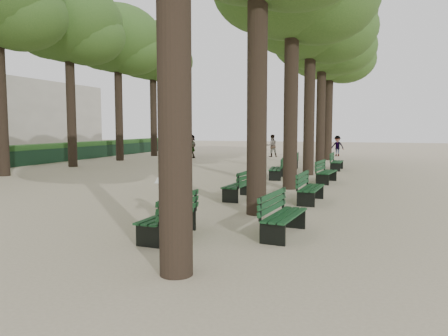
% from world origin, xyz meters
% --- Properties ---
extents(ground, '(120.00, 120.00, 0.00)m').
position_xyz_m(ground, '(0.00, 0.00, 0.00)').
color(ground, '#BCAC8E').
rests_on(ground, ground).
extents(tree_central_3, '(6.00, 6.00, 9.95)m').
position_xyz_m(tree_central_3, '(1.50, 13.00, 7.65)').
color(tree_central_3, '#33261C').
rests_on(tree_central_3, ground).
extents(tree_central_4, '(6.00, 6.00, 9.95)m').
position_xyz_m(tree_central_4, '(1.50, 18.00, 7.65)').
color(tree_central_4, '#33261C').
rests_on(tree_central_4, ground).
extents(tree_central_5, '(6.00, 6.00, 9.95)m').
position_xyz_m(tree_central_5, '(1.50, 23.00, 7.65)').
color(tree_central_5, '#33261C').
rests_on(tree_central_5, ground).
extents(tree_far_3, '(6.00, 6.00, 10.45)m').
position_xyz_m(tree_far_3, '(-12.00, 13.00, 8.14)').
color(tree_far_3, '#33261C').
rests_on(tree_far_3, ground).
extents(tree_far_4, '(6.00, 6.00, 10.45)m').
position_xyz_m(tree_far_4, '(-12.00, 18.00, 8.14)').
color(tree_far_4, '#33261C').
rests_on(tree_far_4, ground).
extents(tree_far_5, '(6.00, 6.00, 10.45)m').
position_xyz_m(tree_far_5, '(-12.00, 23.00, 8.14)').
color(tree_far_5, '#33261C').
rests_on(tree_far_5, ground).
extents(bench_left_0, '(0.67, 1.83, 0.92)m').
position_xyz_m(bench_left_0, '(0.37, 0.03, 0.27)').
color(bench_left_0, black).
rests_on(bench_left_0, ground).
extents(bench_left_1, '(0.69, 1.84, 0.92)m').
position_xyz_m(bench_left_1, '(0.37, 5.21, 0.27)').
color(bench_left_1, black).
rests_on(bench_left_1, ground).
extents(bench_left_2, '(0.80, 1.86, 0.92)m').
position_xyz_m(bench_left_2, '(0.37, 10.97, 0.27)').
color(bench_left_2, black).
rests_on(bench_left_2, ground).
extents(bench_left_3, '(0.77, 1.85, 0.92)m').
position_xyz_m(bench_left_3, '(0.37, 15.18, 0.27)').
color(bench_left_3, black).
rests_on(bench_left_3, ground).
extents(bench_right_0, '(0.75, 1.85, 0.92)m').
position_xyz_m(bench_right_0, '(2.63, 0.95, 0.27)').
color(bench_right_0, black).
rests_on(bench_right_0, ground).
extents(bench_right_1, '(0.67, 1.83, 0.92)m').
position_xyz_m(bench_right_1, '(2.63, 5.27, 0.27)').
color(bench_right_1, black).
rests_on(bench_right_1, ground).
extents(bench_right_2, '(0.77, 1.85, 0.92)m').
position_xyz_m(bench_right_2, '(2.63, 10.21, 0.27)').
color(bench_right_2, black).
rests_on(bench_right_2, ground).
extents(bench_right_3, '(0.62, 1.81, 0.92)m').
position_xyz_m(bench_right_3, '(2.63, 15.85, 0.27)').
color(bench_right_3, black).
rests_on(bench_right_3, ground).
extents(man_with_map, '(0.68, 0.78, 1.80)m').
position_xyz_m(man_with_map, '(-0.02, 1.10, 0.90)').
color(man_with_map, black).
rests_on(man_with_map, ground).
extents(pedestrian_a, '(0.90, 0.68, 1.71)m').
position_xyz_m(pedestrian_a, '(-2.86, 24.78, 0.86)').
color(pedestrian_a, '#262628').
rests_on(pedestrian_a, ground).
extents(pedestrian_e, '(1.44, 1.31, 1.73)m').
position_xyz_m(pedestrian_e, '(-8.23, 21.72, 0.86)').
color(pedestrian_e, '#262628').
rests_on(pedestrian_e, ground).
extents(pedestrian_b, '(1.09, 0.58, 1.62)m').
position_xyz_m(pedestrian_b, '(1.84, 27.16, 0.81)').
color(pedestrian_b, '#262628').
rests_on(pedestrian_b, ground).
extents(pedestrian_d, '(0.61, 0.82, 1.55)m').
position_xyz_m(pedestrian_d, '(-5.02, 27.25, 0.78)').
color(pedestrian_d, '#262628').
rests_on(pedestrian_d, ground).
extents(fence, '(0.08, 42.00, 0.90)m').
position_xyz_m(fence, '(-15.00, 11.00, 0.45)').
color(fence, black).
rests_on(fence, ground).
extents(building_far, '(12.00, 16.00, 7.00)m').
position_xyz_m(building_far, '(-33.00, 30.00, 3.50)').
color(building_far, '#B7B2A3').
rests_on(building_far, ground).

